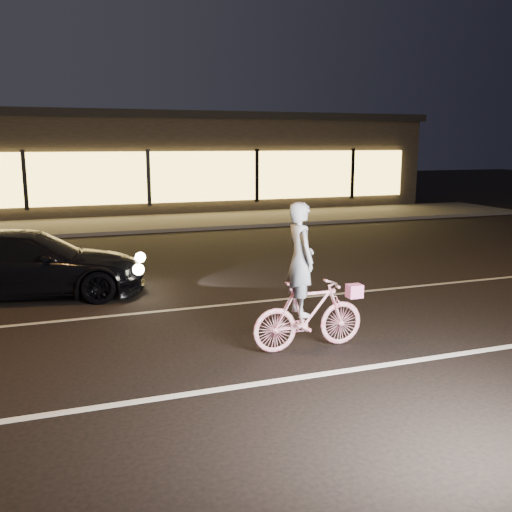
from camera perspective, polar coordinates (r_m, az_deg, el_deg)
name	(u,v)px	position (r m, az deg, el deg)	size (l,w,h in m)	color
ground	(305,334)	(8.99, 4.96, -7.83)	(90.00, 90.00, 0.00)	black
lane_stripe_near	(353,370)	(7.74, 9.65, -11.14)	(60.00, 0.12, 0.01)	silver
lane_stripe_far	(261,301)	(10.75, 0.52, -4.55)	(60.00, 0.10, 0.01)	gray
sidewalk	(158,223)	(21.21, -9.77, 3.30)	(30.00, 4.00, 0.12)	#383533
storefront	(133,160)	(26.93, -12.16, 9.32)	(25.40, 8.42, 4.20)	black
cyclist	(307,298)	(8.16, 5.08, -4.22)	(1.70, 0.59, 2.14)	#E42E5E
sedan	(28,264)	(11.80, -21.86, -0.76)	(4.67, 2.54, 1.28)	black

